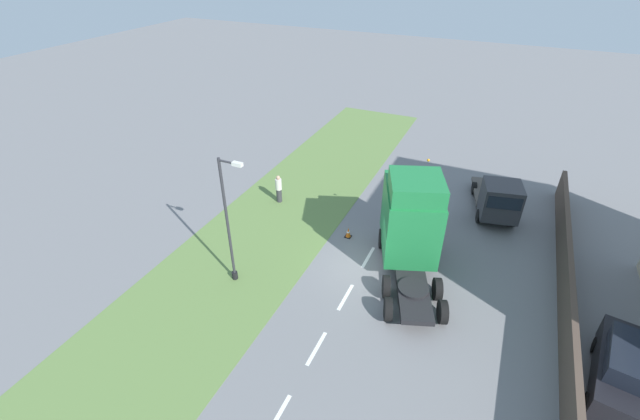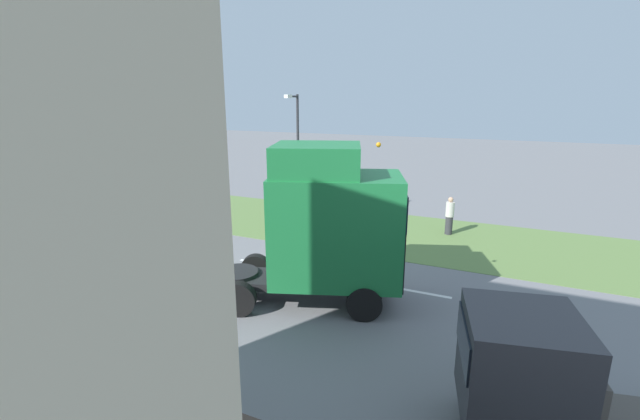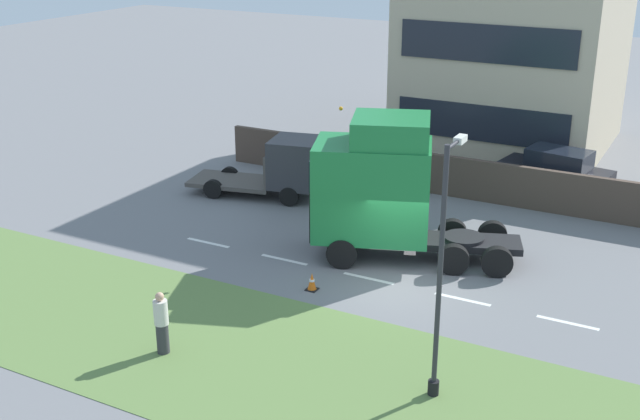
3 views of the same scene
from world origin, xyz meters
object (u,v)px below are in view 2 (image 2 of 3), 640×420
object	(u,v)px
lorry_cab	(327,226)
pedestrian	(450,216)
flatbed_truck	(547,380)
lamp_post	(297,166)
traffic_cone_lead	(381,260)

from	to	relation	value
lorry_cab	pedestrian	distance (m)	9.20
flatbed_truck	lamp_post	bearing A→B (deg)	32.46
flatbed_truck	pedestrian	bearing A→B (deg)	3.36
lorry_cab	pedestrian	size ratio (longest dim) A/B	4.02
lorry_cab	lamp_post	bearing A→B (deg)	-166.49
lorry_cab	flatbed_truck	size ratio (longest dim) A/B	1.24
lorry_cab	traffic_cone_lead	size ratio (longest dim) A/B	12.58
lamp_post	lorry_cab	bearing A→B (deg)	33.67
pedestrian	traffic_cone_lead	bearing A→B (deg)	-18.12
pedestrian	traffic_cone_lead	world-z (taller)	pedestrian
flatbed_truck	lamp_post	distance (m)	15.26
flatbed_truck	traffic_cone_lead	distance (m)	8.89
lorry_cab	lamp_post	distance (m)	8.52
traffic_cone_lead	pedestrian	bearing A→B (deg)	161.88
lamp_post	traffic_cone_lead	distance (m)	7.13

